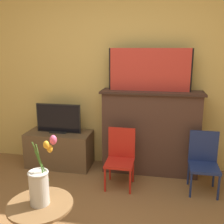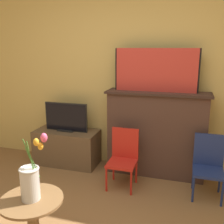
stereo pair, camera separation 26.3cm
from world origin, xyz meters
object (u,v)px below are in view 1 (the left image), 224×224
(painting, at_px, (150,70))
(chair_blue, at_px, (204,159))
(vase_tulips, at_px, (40,184))
(tv_monitor, at_px, (58,119))
(chair_red, at_px, (121,155))

(painting, bearing_deg, chair_blue, -29.07)
(chair_blue, xyz_separation_m, vase_tulips, (-1.35, -1.33, 0.28))
(painting, bearing_deg, vase_tulips, -111.97)
(tv_monitor, xyz_separation_m, chair_blue, (1.86, -0.30, -0.30))
(tv_monitor, xyz_separation_m, chair_red, (0.91, -0.36, -0.30))
(chair_red, relative_size, chair_blue, 1.00)
(painting, height_order, chair_red, painting)
(painting, distance_m, chair_red, 1.10)
(chair_red, bearing_deg, tv_monitor, 158.29)
(tv_monitor, distance_m, vase_tulips, 1.71)
(painting, distance_m, vase_tulips, 1.95)
(chair_red, bearing_deg, vase_tulips, -107.35)
(painting, xyz_separation_m, chair_blue, (0.66, -0.37, -0.97))
(chair_blue, bearing_deg, painting, 150.93)
(painting, relative_size, vase_tulips, 1.99)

